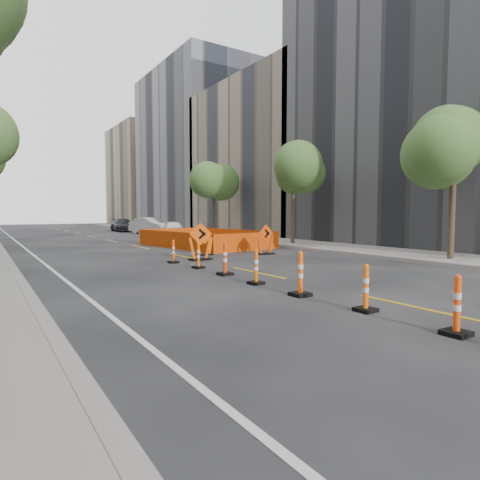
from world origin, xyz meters
TOP-DOWN VIEW (x-y plane):
  - ground_plane at (0.00, 0.00)m, footprint 140.00×140.00m
  - sidewalk_right at (9.00, 12.00)m, footprint 4.00×90.00m
  - bld_right_b at (17.00, 9.40)m, footprint 12.00×14.00m
  - bld_right_c at (17.00, 23.80)m, footprint 12.00×16.00m
  - bld_right_d at (17.00, 40.20)m, footprint 12.00×18.00m
  - bld_right_e at (17.00, 58.60)m, footprint 12.00×14.00m
  - tree_r_a at (8.40, 2.00)m, footprint 2.80×2.80m
  - tree_r_b at (8.40, 12.00)m, footprint 2.80×2.80m
  - tree_r_c at (8.40, 22.00)m, footprint 2.80×2.80m
  - channelizer_1 at (-1.24, -3.52)m, footprint 0.41×0.41m
  - channelizer_2 at (-1.21, -1.59)m, footprint 0.39×0.39m
  - channelizer_3 at (-1.31, 0.33)m, footprint 0.44×0.44m
  - channelizer_4 at (-1.29, 2.25)m, footprint 0.40×0.40m
  - channelizer_5 at (-1.18, 4.17)m, footprint 0.43×0.43m
  - channelizer_6 at (-1.18, 6.09)m, footprint 0.38×0.38m
  - channelizer_7 at (-1.34, 8.01)m, footprint 0.38×0.38m
  - chevron_sign_left at (0.06, 8.34)m, footprint 1.25×1.03m
  - chevron_sign_center at (1.12, 9.94)m, footprint 1.03×0.77m
  - chevron_sign_right at (3.83, 8.69)m, footprint 1.00×0.62m
  - safety_fence at (3.47, 14.32)m, footprint 5.62×8.37m
  - parked_car_near at (5.75, 24.23)m, footprint 2.69×4.24m
  - parked_car_mid at (5.64, 29.17)m, footprint 3.15×5.02m
  - parked_car_far at (4.98, 35.83)m, footprint 2.12×4.77m

SIDE VIEW (x-z plane):
  - ground_plane at x=0.00m, z-range 0.00..0.00m
  - sidewalk_right at x=9.00m, z-range 0.00..0.15m
  - channelizer_7 at x=-1.34m, z-range 0.00..0.96m
  - channelizer_6 at x=-1.18m, z-range 0.00..0.97m
  - safety_fence at x=3.47m, z-range 0.00..0.98m
  - channelizer_2 at x=-1.21m, z-range 0.00..1.00m
  - channelizer_4 at x=-1.29m, z-range 0.00..1.00m
  - channelizer_1 at x=-1.24m, z-range 0.00..1.04m
  - channelizer_5 at x=-1.18m, z-range 0.00..1.10m
  - channelizer_3 at x=-1.31m, z-range 0.00..1.12m
  - parked_car_near at x=5.75m, z-range 0.00..1.35m
  - parked_car_far at x=4.98m, z-range 0.00..1.36m
  - chevron_sign_center at x=1.12m, z-range 0.00..1.38m
  - chevron_sign_right at x=3.83m, z-range 0.00..1.48m
  - parked_car_mid at x=5.64m, z-range 0.00..1.56m
  - chevron_sign_left at x=0.06m, z-range 0.00..1.62m
  - tree_r_a at x=8.40m, z-range 1.55..7.50m
  - tree_r_b at x=8.40m, z-range 1.55..7.50m
  - tree_r_c at x=8.40m, z-range 1.55..7.50m
  - bld_right_c at x=17.00m, z-range 0.00..14.00m
  - bld_right_e at x=17.00m, z-range 0.00..16.00m
  - bld_right_d at x=17.00m, z-range 0.00..20.00m
  - bld_right_b at x=17.00m, z-range 0.00..24.00m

